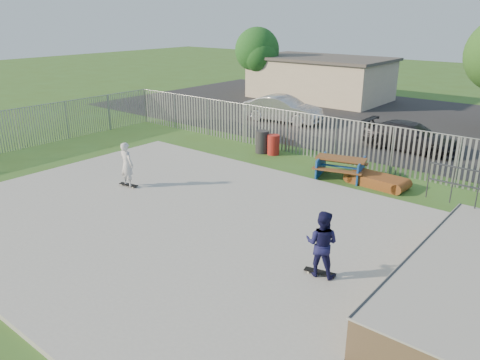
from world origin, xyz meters
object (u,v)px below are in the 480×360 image
Objects in this scene: trash_bin_grey at (262,142)px; tree_left at (257,50)px; picnic_table at (340,167)px; funbox at (377,181)px; trash_bin_red at (273,145)px; skater_navy at (322,244)px; car_silver at (283,109)px; skater_white at (127,165)px; car_dark at (411,137)px.

trash_bin_grey is 16.62m from tree_left.
funbox is at bearing -13.82° from picnic_table.
trash_bin_red is 0.55× the size of skater_navy.
car_silver is 0.89× the size of tree_left.
funbox is 1.20× the size of skater_navy.
tree_left is 3.13× the size of skater_white.
trash_bin_grey is at bearing -171.22° from trash_bin_red.
skater_navy reaches higher than trash_bin_grey.
skater_white is at bearing -146.02° from picnic_table.
tree_left is (-10.15, 12.80, 3.07)m from trash_bin_grey.
trash_bin_red is 0.61m from trash_bin_grey.
car_dark reaches higher than trash_bin_red.
skater_navy is (2.62, -13.11, 0.32)m from car_dark.
skater_white reaches higher than trash_bin_red.
funbox is 1.92× the size of trash_bin_grey.
picnic_table is 0.43× the size of tree_left.
picnic_table is 8.09m from skater_navy.
car_silver reaches higher than picnic_table.
funbox is 0.43× the size of car_silver.
car_silver is (-3.62, 6.08, 0.34)m from trash_bin_red.
tree_left is at bearing -65.77° from skater_white.
trash_bin_red is 0.20× the size of car_dark.
trash_bin_grey reaches higher than funbox.
trash_bin_red is 0.55× the size of skater_white.
car_dark is 2.70× the size of skater_navy.
picnic_table is 20.37m from tree_left.
car_silver is 10.12m from tree_left.
car_silver is at bearing 80.83° from car_dark.
car_dark is at bearing -91.77° from skater_navy.
car_silver is 18.10m from skater_navy.
skater_white is (-1.48, -7.36, 0.53)m from trash_bin_red.
car_silver is 1.04× the size of car_dark.
car_dark is at bearing 67.60° from picnic_table.
skater_navy is at bearing -49.23° from tree_left.
skater_navy is at bearing -80.87° from picnic_table.
funbox is 0.38× the size of tree_left.
tree_left reaches higher than car_dark.
tree_left is at bearing -62.32° from skater_navy.
trash_bin_red is (-4.03, 0.95, 0.05)m from picnic_table.
car_silver reaches higher than car_dark.
car_silver is (-3.02, 6.17, 0.27)m from trash_bin_grey.
skater_white is (-7.08, -6.44, 0.81)m from funbox.
trash_bin_red is at bearing -61.49° from skater_navy.
car_dark is at bearing -117.66° from skater_white.
skater_navy is at bearing 173.34° from skater_white.
tree_left is (-15.49, 7.90, 2.92)m from car_dark.
skater_navy is at bearing -48.40° from trash_bin_red.
picnic_table is 1.35× the size of skater_white.
picnic_table is at bearing -10.54° from trash_bin_grey.
car_silver is (-7.65, 7.04, 0.39)m from picnic_table.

